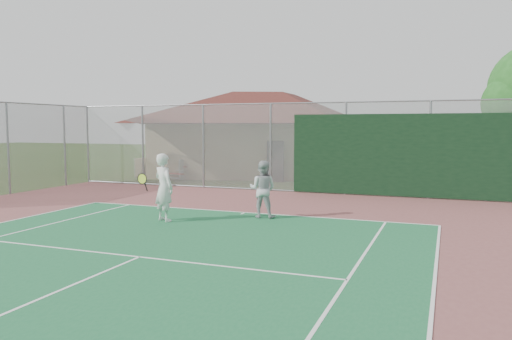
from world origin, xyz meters
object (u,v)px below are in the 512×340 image
at_px(clubhouse, 265,125).
at_px(bleachers, 170,167).
at_px(player_grey_back, 263,190).
at_px(player_white_front, 164,188).

bearing_deg(clubhouse, bleachers, -146.93).
height_order(bleachers, player_grey_back, player_grey_back).
relative_size(clubhouse, player_grey_back, 8.42).
height_order(clubhouse, player_grey_back, clubhouse).
relative_size(clubhouse, player_white_front, 7.36).
xyz_separation_m(player_white_front, player_grey_back, (2.33, 1.47, -0.12)).
bearing_deg(bleachers, player_white_front, -37.54).
relative_size(clubhouse, bleachers, 4.21).
bearing_deg(clubhouse, player_white_front, -94.28).
height_order(clubhouse, player_white_front, clubhouse).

